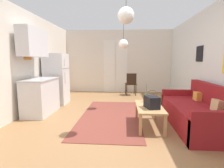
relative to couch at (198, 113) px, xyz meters
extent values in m
cube|color=#996D44|center=(-1.80, -0.09, -0.33)|extent=(5.07, 8.33, 0.10)
cube|color=silver|center=(-1.80, 3.83, 1.03)|extent=(4.67, 0.10, 2.64)
cube|color=white|center=(-2.17, 3.76, 0.80)|extent=(0.50, 0.02, 2.16)
cube|color=white|center=(-1.65, 3.76, 0.80)|extent=(0.50, 0.02, 2.16)
cube|color=white|center=(-1.91, 3.76, 1.91)|extent=(1.09, 0.03, 0.06)
cube|color=black|center=(0.43, 1.13, 1.25)|extent=(0.02, 0.37, 0.40)
cube|color=silver|center=(-4.08, -0.09, 1.03)|extent=(0.10, 7.93, 2.64)
cube|color=orange|center=(-4.02, 0.72, 1.30)|extent=(0.02, 0.32, 0.40)
cube|color=brown|center=(-1.87, 0.49, -0.28)|extent=(1.41, 2.84, 0.01)
cube|color=maroon|center=(-0.08, 0.00, -0.06)|extent=(0.89, 2.01, 0.46)
cube|color=maroon|center=(0.29, 0.00, 0.15)|extent=(0.15, 2.01, 0.88)
cube|color=maroon|center=(-0.08, -0.95, 0.02)|extent=(0.89, 0.11, 0.61)
cube|color=maroon|center=(-0.08, 0.95, 0.02)|extent=(0.89, 0.11, 0.61)
cube|color=tan|center=(0.14, -0.43, 0.28)|extent=(0.16, 0.22, 0.22)
cube|color=gold|center=(0.15, 0.42, 0.27)|extent=(0.14, 0.20, 0.20)
cube|color=tan|center=(-1.01, -0.07, 0.13)|extent=(0.52, 1.04, 0.04)
cube|color=tan|center=(-1.23, -0.55, -0.08)|extent=(0.05, 0.05, 0.40)
cube|color=tan|center=(-0.79, -0.55, -0.08)|extent=(0.05, 0.05, 0.40)
cube|color=tan|center=(-1.23, 0.41, -0.08)|extent=(0.05, 0.05, 0.40)
cube|color=tan|center=(-0.79, 0.41, -0.08)|extent=(0.05, 0.05, 0.40)
cylinder|color=#47704C|center=(-1.03, 0.29, 0.24)|extent=(0.08, 0.08, 0.19)
cylinder|color=#477F42|center=(-1.03, 0.29, 0.45)|extent=(0.01, 0.01, 0.22)
cube|color=black|center=(-0.99, -0.22, 0.27)|extent=(0.30, 0.38, 0.23)
torus|color=brown|center=(-0.99, -0.22, 0.40)|extent=(0.21, 0.01, 0.21)
cube|color=white|center=(-3.66, 1.63, 0.50)|extent=(0.63, 0.63, 1.58)
cube|color=#4C4C51|center=(-3.34, 1.63, 0.84)|extent=(0.01, 0.61, 0.01)
cylinder|color=#B7BABF|center=(-3.32, 1.46, 1.03)|extent=(0.02, 0.02, 0.22)
cylinder|color=#B7BABF|center=(-3.32, 1.46, 0.55)|extent=(0.02, 0.02, 0.35)
cube|color=silver|center=(-3.66, 0.59, 0.15)|extent=(0.56, 1.05, 0.88)
cube|color=#B7BABF|center=(-3.66, 0.59, 0.61)|extent=(0.59, 1.08, 0.03)
cube|color=#999BA0|center=(-3.66, 0.61, 0.56)|extent=(0.36, 0.40, 0.10)
cylinder|color=#B7BABF|center=(-3.88, 0.61, 0.72)|extent=(0.02, 0.02, 0.20)
cube|color=silver|center=(-3.78, 0.59, 1.52)|extent=(0.32, 0.94, 0.70)
cylinder|color=black|center=(-1.12, 3.37, -0.07)|extent=(0.03, 0.03, 0.43)
cylinder|color=black|center=(-1.47, 3.33, -0.07)|extent=(0.03, 0.03, 0.43)
cylinder|color=black|center=(-1.08, 3.03, -0.07)|extent=(0.03, 0.03, 0.43)
cylinder|color=black|center=(-1.43, 2.99, -0.07)|extent=(0.03, 0.03, 0.43)
cube|color=black|center=(-1.27, 3.18, 0.16)|extent=(0.46, 0.45, 0.04)
cube|color=black|center=(-1.25, 3.00, 0.38)|extent=(0.38, 0.07, 0.42)
sphere|color=white|center=(-1.51, -0.42, 1.86)|extent=(0.29, 0.29, 0.29)
cylinder|color=black|center=(-1.57, 1.24, 2.01)|extent=(0.01, 0.01, 0.70)
sphere|color=white|center=(-1.57, 1.24, 1.53)|extent=(0.26, 0.26, 0.26)
camera|label=1|loc=(-1.53, -3.50, 1.08)|focal=27.04mm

